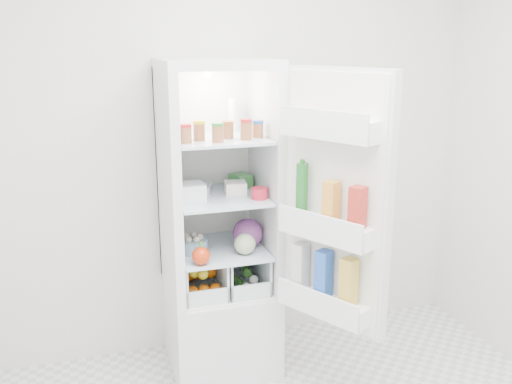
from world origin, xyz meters
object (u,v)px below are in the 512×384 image
object	(u,v)px
red_cabbage	(248,233)
fridge_door	(333,209)
refrigerator	(218,257)
mushroom_bowl	(194,246)

from	to	relation	value
red_cabbage	fridge_door	xyz separation A→B (m)	(0.29, -0.50, 0.26)
refrigerator	red_cabbage	bearing A→B (deg)	-33.19
refrigerator	fridge_door	distance (m)	0.86
refrigerator	fridge_door	world-z (taller)	refrigerator
mushroom_bowl	refrigerator	bearing A→B (deg)	29.38
mushroom_bowl	fridge_door	size ratio (longest dim) A/B	0.12
refrigerator	mushroom_bowl	size ratio (longest dim) A/B	11.51
red_cabbage	mushroom_bowl	world-z (taller)	red_cabbage
refrigerator	red_cabbage	size ratio (longest dim) A/B	10.65
mushroom_bowl	fridge_door	distance (m)	0.85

